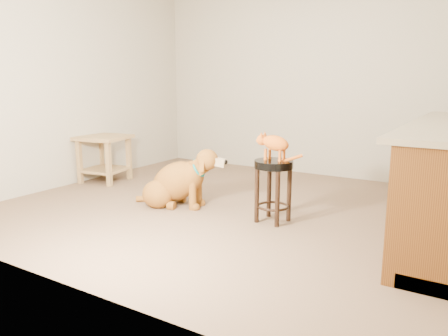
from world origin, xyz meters
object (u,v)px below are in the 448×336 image
Objects in this scene: wood_stool at (438,181)px; tabby_kitten at (273,144)px; golden_retriever at (177,183)px; padded_stool at (273,178)px; side_table at (104,151)px.

wood_stool is 1.56× the size of tabby_kitten.
tabby_kitten reaches higher than golden_retriever.
padded_stool is 2.54m from side_table.
wood_stool is 2.50m from golden_retriever.
side_table is (-2.52, 0.34, -0.02)m from padded_stool.
wood_stool is 3.82m from side_table.
tabby_kitten reaches higher than side_table.
wood_stool is at bearing 7.16° from golden_retriever.
padded_stool is 0.57× the size of golden_retriever.
golden_retriever is at bearing -15.04° from side_table.
padded_stool is at bearing -11.77° from golden_retriever.
padded_stool is 1.53m from wood_stool.
padded_stool is 0.32m from tabby_kitten.
padded_stool is 0.87× the size of side_table.
side_table is 0.66× the size of golden_retriever.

